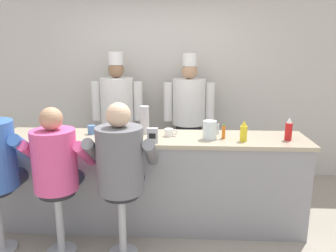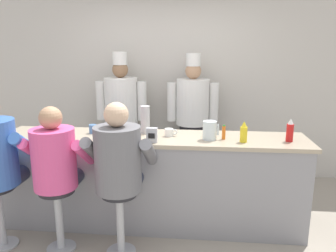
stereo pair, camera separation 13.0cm
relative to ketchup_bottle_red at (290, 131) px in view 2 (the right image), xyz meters
name	(u,v)px [view 2 (the right image)]	position (x,y,z in m)	size (l,w,h in m)	color
ground_plane	(148,238)	(-1.36, -0.25, -1.08)	(20.00, 20.00, 0.00)	#9E9384
wall_back	(167,84)	(-1.36, 1.60, 0.27)	(10.00, 0.06, 2.70)	beige
diner_counter	(152,180)	(-1.36, 0.06, -0.59)	(3.17, 0.62, 0.98)	gray
ketchup_bottle_red	(290,131)	(0.00, 0.00, 0.00)	(0.07, 0.07, 0.23)	red
mustard_bottle_yellow	(244,132)	(-0.45, -0.06, -0.01)	(0.07, 0.07, 0.21)	yellow
hot_sauce_bottle_orange	(224,132)	(-0.63, 0.02, -0.04)	(0.04, 0.04, 0.14)	orange
water_pitcher_clear	(210,130)	(-0.77, -0.01, -0.01)	(0.16, 0.14, 0.19)	silver
breakfast_plate	(55,134)	(-2.38, 0.01, -0.09)	(0.22, 0.22, 0.04)	white
cereal_bowl	(126,135)	(-1.61, -0.03, -0.08)	(0.13, 0.13, 0.06)	#B24C47
coffee_mug_blue	(93,129)	(-2.00, 0.13, -0.06)	(0.13, 0.08, 0.09)	#4C7AB2
coffee_mug_white	(170,132)	(-1.18, 0.09, -0.07)	(0.13, 0.09, 0.08)	white
cup_stack_steel	(145,120)	(-1.44, 0.18, 0.04)	(0.10, 0.10, 0.29)	#B7BABF
napkin_dispenser_chrome	(152,135)	(-1.32, -0.16, -0.03)	(0.11, 0.06, 0.14)	silver
diner_seated_pink	(56,162)	(-2.15, -0.48, -0.22)	(0.59, 0.58, 1.38)	#B2B5BA
diner_seated_grey	(119,162)	(-1.57, -0.48, -0.20)	(0.62, 0.61, 1.42)	#B2B5BA
cook_in_whites_near	(122,112)	(-1.96, 1.25, -0.08)	(0.71, 0.45, 1.81)	#232328
cook_in_whites_far	(193,113)	(-0.97, 1.29, -0.09)	(0.70, 0.45, 1.80)	#232328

